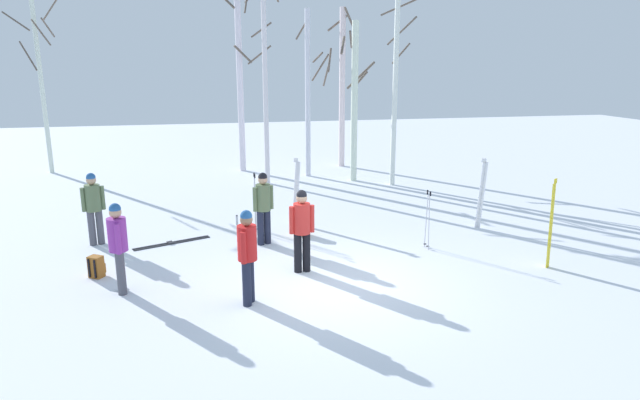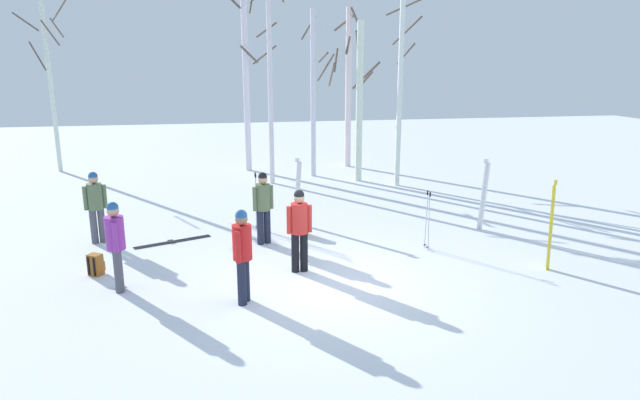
% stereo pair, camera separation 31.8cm
% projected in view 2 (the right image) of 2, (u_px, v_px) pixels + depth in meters
% --- Properties ---
extents(ground_plane, '(60.00, 60.00, 0.00)m').
position_uv_depth(ground_plane, '(330.00, 284.00, 10.58)').
color(ground_plane, white).
extents(person_0, '(0.34, 0.49, 1.72)m').
position_uv_depth(person_0, '(242.00, 250.00, 9.53)').
color(person_0, '#1E2338').
rests_on(person_0, ground_plane).
extents(person_1, '(0.49, 0.34, 1.72)m').
position_uv_depth(person_1, '(263.00, 203.00, 12.73)').
color(person_1, '#1E2338').
rests_on(person_1, ground_plane).
extents(person_2, '(0.50, 0.34, 1.72)m').
position_uv_depth(person_2, '(96.00, 203.00, 12.79)').
color(person_2, '#4C4C56').
rests_on(person_2, ground_plane).
extents(person_3, '(0.34, 0.51, 1.72)m').
position_uv_depth(person_3, '(116.00, 241.00, 10.05)').
color(person_3, '#4C4C56').
rests_on(person_3, ground_plane).
extents(person_4, '(0.52, 0.34, 1.72)m').
position_uv_depth(person_4, '(299.00, 225.00, 11.00)').
color(person_4, black).
rests_on(person_4, ground_plane).
extents(ski_pair_planted_0, '(0.25, 0.05, 1.76)m').
position_uv_depth(ski_pair_planted_0, '(298.00, 191.00, 14.39)').
color(ski_pair_planted_0, white).
rests_on(ski_pair_planted_0, ground_plane).
extents(ski_pair_planted_1, '(0.19, 0.13, 1.90)m').
position_uv_depth(ski_pair_planted_1, '(551.00, 226.00, 11.08)').
color(ski_pair_planted_1, yellow).
rests_on(ski_pair_planted_1, ground_plane).
extents(ski_pair_planted_2, '(0.22, 0.09, 1.83)m').
position_uv_depth(ski_pair_planted_2, '(484.00, 195.00, 13.85)').
color(ski_pair_planted_2, white).
rests_on(ski_pair_planted_2, ground_plane).
extents(ski_pair_lying_0, '(1.78, 0.83, 0.05)m').
position_uv_depth(ski_pair_lying_0, '(173.00, 242.00, 13.06)').
color(ski_pair_lying_0, black).
rests_on(ski_pair_lying_0, ground_plane).
extents(ski_poles_0, '(0.07, 0.28, 1.48)m').
position_uv_depth(ski_poles_0, '(256.00, 200.00, 13.81)').
color(ski_poles_0, '#B2B2BC').
rests_on(ski_poles_0, ground_plane).
extents(ski_poles_1, '(0.07, 0.25, 1.36)m').
position_uv_depth(ski_poles_1, '(428.00, 218.00, 12.41)').
color(ski_poles_1, '#B2B2BC').
rests_on(ski_poles_1, ground_plane).
extents(backpack_0, '(0.33, 0.34, 0.44)m').
position_uv_depth(backpack_0, '(96.00, 265.00, 10.99)').
color(backpack_0, '#99591E').
rests_on(backpack_0, ground_plane).
extents(backpack_1, '(0.31, 0.33, 0.44)m').
position_uv_depth(backpack_1, '(302.00, 226.00, 13.57)').
color(backpack_1, '#99591E').
rests_on(backpack_1, ground_plane).
extents(water_bottle_0, '(0.06, 0.06, 0.28)m').
position_uv_depth(water_bottle_0, '(239.00, 220.00, 14.45)').
color(water_bottle_0, silver).
rests_on(water_bottle_0, ground_plane).
extents(birch_tree_0, '(1.93, 1.93, 6.94)m').
position_uv_depth(birch_tree_0, '(50.00, 76.00, 20.68)').
color(birch_tree_0, silver).
rests_on(birch_tree_0, ground_plane).
extents(birch_tree_1, '(1.41, 1.78, 7.16)m').
position_uv_depth(birch_tree_1, '(245.00, 74.00, 20.91)').
color(birch_tree_1, silver).
rests_on(birch_tree_1, ground_plane).
extents(birch_tree_2, '(1.24, 1.23, 6.89)m').
position_uv_depth(birch_tree_2, '(270.00, 81.00, 18.63)').
color(birch_tree_2, silver).
rests_on(birch_tree_2, ground_plane).
extents(birch_tree_3, '(1.19, 1.49, 6.03)m').
position_uv_depth(birch_tree_3, '(314.00, 92.00, 20.01)').
color(birch_tree_3, silver).
rests_on(birch_tree_3, ground_plane).
extents(birch_tree_4, '(1.37, 1.06, 5.56)m').
position_uv_depth(birch_tree_4, '(359.00, 101.00, 19.22)').
color(birch_tree_4, silver).
rests_on(birch_tree_4, ground_plane).
extents(birch_tree_5, '(1.18, 1.17, 6.27)m').
position_uv_depth(birch_tree_5, '(348.00, 85.00, 21.91)').
color(birch_tree_5, silver).
rests_on(birch_tree_5, ground_plane).
extents(birch_tree_6, '(1.27, 1.08, 7.45)m').
position_uv_depth(birch_tree_6, '(401.00, 73.00, 18.26)').
color(birch_tree_6, white).
rests_on(birch_tree_6, ground_plane).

